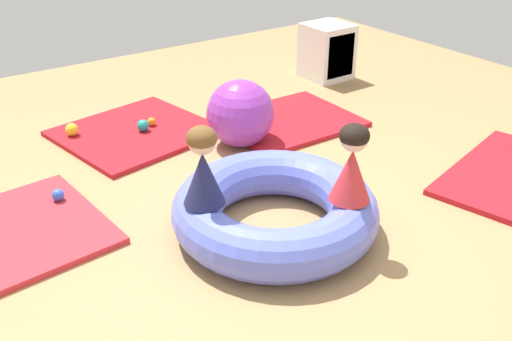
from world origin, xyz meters
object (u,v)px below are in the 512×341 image
inflatable_cushion (275,209)px  play_ball_teal (143,126)px  child_in_navy (203,167)px  exercise_ball_large (240,114)px  storage_cube (328,52)px  play_ball_orange (152,122)px  child_in_red (352,164)px  play_ball_yellow (72,130)px  play_ball_blue (58,195)px

inflatable_cushion → play_ball_teal: size_ratio=12.79×
child_in_navy → exercise_ball_large: size_ratio=0.88×
child_in_navy → storage_cube: 3.23m
child_in_navy → play_ball_teal: 1.76m
play_ball_orange → child_in_red: bearing=-84.3°
inflatable_cushion → exercise_ball_large: exercise_ball_large is taller
play_ball_teal → play_ball_yellow: bearing=153.9°
play_ball_orange → inflatable_cushion: bearing=-91.7°
play_ball_teal → play_ball_blue: bearing=-143.3°
inflatable_cushion → play_ball_orange: size_ratio=17.57×
play_ball_teal → exercise_ball_large: 0.85m
play_ball_yellow → storage_cube: 2.74m
play_ball_yellow → play_ball_orange: bearing=-17.0°
storage_cube → child_in_navy: bearing=-143.9°
play_ball_orange → child_in_navy: bearing=-105.7°
storage_cube → play_ball_yellow: bearing=179.6°
child_in_navy → storage_cube: (2.60, 1.90, -0.25)m
child_in_red → play_ball_teal: bearing=-25.6°
child_in_navy → storage_cube: size_ratio=0.84×
exercise_ball_large → child_in_navy: bearing=-131.8°
play_ball_blue → play_ball_teal: size_ratio=0.82×
child_in_red → play_ball_teal: size_ratio=4.74×
inflatable_cushion → play_ball_yellow: inflatable_cushion is taller
child_in_navy → play_ball_teal: size_ratio=4.77×
play_ball_blue → exercise_ball_large: size_ratio=0.15×
child_in_red → play_ball_orange: (-0.22, 2.17, -0.46)m
inflatable_cushion → play_ball_yellow: 2.09m
exercise_ball_large → play_ball_orange: bearing=124.5°
play_ball_blue → storage_cube: storage_cube is taller
play_ball_blue → play_ball_teal: bearing=36.7°
child_in_red → storage_cube: 3.02m
play_ball_orange → exercise_ball_large: (0.46, -0.67, 0.19)m
exercise_ball_large → storage_cube: (1.65, 0.84, 0.01)m
child_in_navy → play_ball_yellow: size_ratio=4.51×
child_in_navy → child_in_red: size_ratio=1.01×
play_ball_blue → play_ball_yellow: (0.43, 0.95, 0.01)m
inflatable_cushion → play_ball_teal: (-0.05, 1.76, -0.06)m
play_ball_orange → exercise_ball_large: size_ratio=0.13×
play_ball_blue → storage_cube: size_ratio=0.14×
child_in_navy → inflatable_cushion: bearing=-96.8°
child_in_red → play_ball_blue: bearing=7.7°
play_ball_teal → play_ball_orange: bearing=30.3°
child_in_red → play_ball_orange: size_ratio=6.52×
play_ball_blue → play_ball_yellow: bearing=65.8°
play_ball_blue → play_ball_orange: size_ratio=1.12×
play_ball_yellow → inflatable_cushion: bearing=-74.3°
child_in_navy → play_ball_orange: 1.85m
inflatable_cushion → play_ball_teal: inflatable_cushion is taller
play_ball_teal → storage_cube: size_ratio=0.18×
storage_cube → play_ball_blue: bearing=-163.5°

